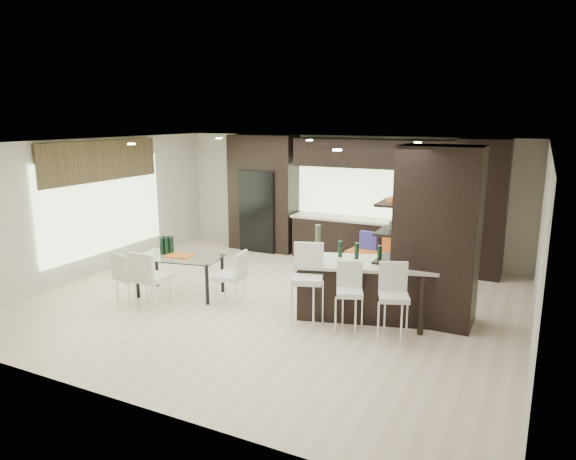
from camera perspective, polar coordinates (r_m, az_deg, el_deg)
The scene contains 22 objects.
ground at distance 8.86m, azimuth -1.73°, elevation -8.04°, with size 8.00×8.00×0.00m, color beige.
back_wall at distance 11.64m, azimuth 6.32°, elevation 3.73°, with size 8.00×0.02×2.70m, color beige.
left_wall at distance 10.91m, azimuth -20.70°, elevation 2.41°, with size 0.02×7.00×2.70m, color beige.
right_wall at distance 7.54m, azimuth 26.21°, elevation -2.29°, with size 0.02×7.00×2.70m, color beige.
ceiling at distance 8.31m, azimuth -1.85°, elevation 9.68°, with size 8.00×7.00×0.02m, color white.
window_left at distance 11.02m, azimuth -19.81°, elevation 2.57°, with size 0.04×3.20×1.90m, color #B2D199.
window_back at distance 11.39m, azimuth 9.12°, elevation 4.47°, with size 3.40×0.04×1.20m, color #B2D199.
stone_accent at distance 10.89m, azimuth -20.04°, elevation 7.23°, with size 0.08×3.00×0.80m, color brown.
ceiling_spots at distance 8.53m, azimuth -1.05°, elevation 9.62°, with size 4.00×3.00×0.02m, color white.
back_cabinetry at distance 11.17m, azimuth 8.15°, elevation 3.31°, with size 6.80×0.68×2.70m, color black.
refrigerator at distance 12.14m, azimuth -2.81°, elevation 2.23°, with size 0.90×0.68×1.90m, color black.
partition_column at distance 8.03m, azimuth 16.24°, elevation -0.65°, with size 1.20×0.80×2.70m, color black.
kitchen_island at distance 8.26m, azimuth 8.55°, elevation -6.48°, with size 2.12×0.91×0.89m, color black.
stool_left at distance 7.76m, azimuth 2.16°, elevation -7.09°, with size 0.45×0.45×1.01m, color silver.
stool_mid at distance 7.60m, azimuth 6.82°, elevation -8.29°, with size 0.37×0.37×0.84m, color silver.
stool_right at distance 7.40m, azimuth 11.61°, elevation -8.79°, with size 0.40×0.40×0.90m, color silver.
bench at distance 10.19m, azimuth 10.22°, elevation -3.95°, with size 1.35×0.52×0.52m, color black.
floor_vase at distance 9.25m, azimuth 3.32°, elevation -3.15°, with size 0.45×0.45×1.23m, color #425039, non-canonical shape.
dining_table at distance 9.31m, azimuth -11.85°, elevation -4.97°, with size 1.47×0.83×0.71m, color white.
chair_near at distance 8.74m, azimuth -14.87°, elevation -5.58°, with size 0.49×0.49×0.91m, color silver.
chair_far at distance 9.07m, azimuth -16.98°, elevation -5.31°, with size 0.45×0.45×0.84m, color silver.
chair_end at distance 8.71m, azimuth -6.41°, elevation -5.54°, with size 0.46×0.46×0.84m, color silver.
Camera 1 is at (3.90, -7.33, 3.10)m, focal length 32.00 mm.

